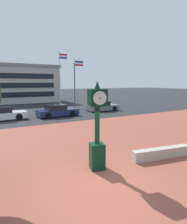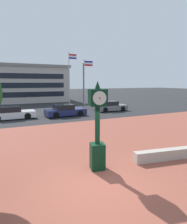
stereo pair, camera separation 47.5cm
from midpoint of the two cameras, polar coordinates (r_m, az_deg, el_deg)
name	(u,v)px [view 1 (the left image)]	position (r m, az deg, el deg)	size (l,w,h in m)	color
ground_plane	(97,184)	(7.54, -1.02, -20.45)	(200.00, 200.00, 0.00)	#262628
plaza_brick_paving	(63,154)	(10.44, -10.23, -12.01)	(44.00, 14.93, 0.01)	brown
planter_wall	(162,153)	(10.17, 18.26, -11.42)	(3.20, 0.40, 0.50)	#ADA393
street_clock	(97,128)	(8.08, -0.60, -4.71)	(0.82, 0.85, 3.73)	black
car_street_near	(102,106)	(25.22, 2.11, 1.64)	(4.15, 1.90, 1.28)	slate
car_street_far	(2,114)	(21.10, -25.95, -0.63)	(4.51, 1.96, 1.28)	silver
car_street_distant	(57,111)	(21.51, -11.24, 0.25)	(4.47, 2.09, 1.28)	navy
flagpole_primary	(60,76)	(31.09, -10.18, 10.51)	(1.34, 0.14, 8.33)	silver
flagpole_secondary	(76,78)	(32.04, -5.66, 9.87)	(1.58, 0.14, 7.40)	silver
street_lamp_post	(75,80)	(28.59, -6.10, 9.39)	(0.36, 0.36, 6.59)	#4C4C51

